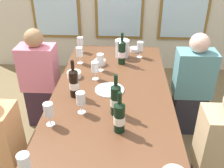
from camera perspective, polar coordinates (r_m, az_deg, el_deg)
ground_plane at (r=2.65m, az=-0.07°, el=-15.68°), size 12.00×12.00×0.00m
dining_table at (r=2.22m, az=-0.09°, el=-3.48°), size 0.99×2.13×0.74m
white_plate_0 at (r=2.21m, az=-0.54°, el=-1.27°), size 0.25×0.25×0.01m
metal_pitcher at (r=2.81m, az=2.25°, el=7.86°), size 0.16×0.16×0.19m
wine_bottle_0 at (r=2.64m, az=2.19°, el=7.06°), size 0.08×0.08×0.33m
wine_bottle_1 at (r=1.71m, az=1.64°, el=-7.28°), size 0.08×0.08×0.30m
wine_bottle_2 at (r=1.86m, az=0.81°, el=-3.41°), size 0.08×0.08×0.32m
wine_bottle_3 at (r=2.10m, az=-8.41°, el=0.27°), size 0.08×0.08×0.32m
tasting_bowl_1 at (r=2.44m, az=-8.37°, el=2.12°), size 0.13×0.13×0.05m
tasting_bowl_2 at (r=3.00m, az=5.05°, el=7.61°), size 0.12×0.12×0.04m
tasting_bowl_3 at (r=2.66m, az=-2.68°, el=4.81°), size 0.12×0.12×0.05m
wine_glass_0 at (r=1.89m, az=-6.93°, el=-3.36°), size 0.07×0.07×0.17m
wine_glass_1 at (r=2.67m, az=-7.20°, el=6.96°), size 0.07×0.07×0.17m
wine_glass_2 at (r=1.48m, az=-18.83°, el=-16.08°), size 0.07×0.07×0.17m
wine_glass_3 at (r=2.49m, az=-2.60°, el=5.51°), size 0.07×0.07×0.17m
wine_glass_4 at (r=1.81m, az=-13.84°, el=-5.64°), size 0.07×0.07×0.17m
wine_glass_5 at (r=2.96m, az=-7.01°, el=9.19°), size 0.07×0.07×0.17m
wine_glass_6 at (r=2.81m, az=6.22°, el=8.13°), size 0.07×0.07×0.17m
wine_glass_7 at (r=2.34m, az=-3.78°, el=3.61°), size 0.07×0.07×0.17m
seated_person_0 at (r=2.90m, az=-15.54°, el=0.60°), size 0.38×0.24×1.11m
seated_person_1 at (r=2.79m, az=17.21°, el=-0.80°), size 0.38×0.24×1.11m
seated_person_3 at (r=2.03m, az=23.17°, el=-15.31°), size 0.38×0.24×1.11m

